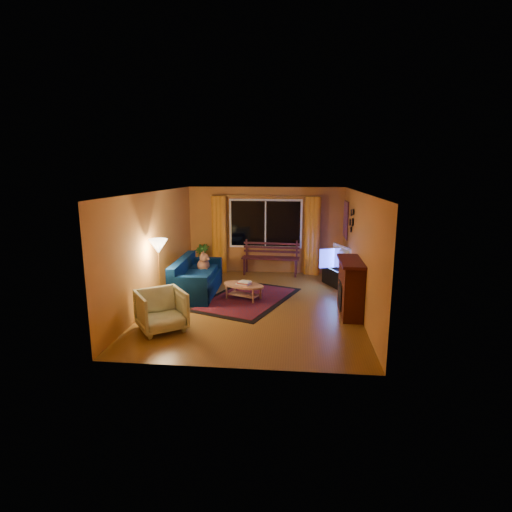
# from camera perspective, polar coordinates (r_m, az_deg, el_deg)

# --- Properties ---
(floor) EXTENTS (4.50, 6.00, 0.02)m
(floor) POSITION_cam_1_polar(r_m,az_deg,el_deg) (9.05, -0.20, -6.98)
(floor) COLOR brown
(floor) RESTS_ON ground
(ceiling) EXTENTS (4.50, 6.00, 0.02)m
(ceiling) POSITION_cam_1_polar(r_m,az_deg,el_deg) (8.57, -0.21, 9.18)
(ceiling) COLOR white
(ceiling) RESTS_ON ground
(wall_back) EXTENTS (4.50, 0.02, 2.50)m
(wall_back) POSITION_cam_1_polar(r_m,az_deg,el_deg) (11.68, 1.38, 3.70)
(wall_back) COLOR #BF7A37
(wall_back) RESTS_ON ground
(wall_left) EXTENTS (0.02, 6.00, 2.50)m
(wall_left) POSITION_cam_1_polar(r_m,az_deg,el_deg) (9.24, -14.29, 1.13)
(wall_left) COLOR #BF7A37
(wall_left) RESTS_ON ground
(wall_right) EXTENTS (0.02, 6.00, 2.50)m
(wall_right) POSITION_cam_1_polar(r_m,az_deg,el_deg) (8.77, 14.63, 0.56)
(wall_right) COLOR #BF7A37
(wall_right) RESTS_ON ground
(window) EXTENTS (2.00, 0.02, 1.30)m
(window) POSITION_cam_1_polar(r_m,az_deg,el_deg) (11.58, 1.36, 4.63)
(window) COLOR black
(window) RESTS_ON wall_back
(curtain_rod) EXTENTS (3.20, 0.03, 0.03)m
(curtain_rod) POSITION_cam_1_polar(r_m,az_deg,el_deg) (11.46, 1.36, 8.57)
(curtain_rod) COLOR #BF8C3F
(curtain_rod) RESTS_ON wall_back
(curtain_left) EXTENTS (0.36, 0.36, 2.24)m
(curtain_left) POSITION_cam_1_polar(r_m,az_deg,el_deg) (11.75, -5.26, 3.07)
(curtain_left) COLOR orange
(curtain_left) RESTS_ON ground
(curtain_right) EXTENTS (0.36, 0.36, 2.24)m
(curtain_right) POSITION_cam_1_polar(r_m,az_deg,el_deg) (11.54, 8.03, 2.83)
(curtain_right) COLOR orange
(curtain_right) RESTS_ON ground
(bench) EXTENTS (1.67, 0.58, 0.49)m
(bench) POSITION_cam_1_polar(r_m,az_deg,el_deg) (11.55, 2.08, -1.47)
(bench) COLOR #3A1419
(bench) RESTS_ON ground
(potted_plant) EXTENTS (0.61, 0.61, 0.84)m
(potted_plant) POSITION_cam_1_polar(r_m,az_deg,el_deg) (11.86, -7.76, -0.35)
(potted_plant) COLOR #235B1E
(potted_plant) RESTS_ON ground
(sofa) EXTENTS (0.99, 2.16, 0.86)m
(sofa) POSITION_cam_1_polar(r_m,az_deg,el_deg) (9.82, -8.44, -2.90)
(sofa) COLOR #041B46
(sofa) RESTS_ON ground
(dog) EXTENTS (0.50, 0.56, 0.51)m
(dog) POSITION_cam_1_polar(r_m,az_deg,el_deg) (10.20, -7.55, -0.86)
(dog) COLOR brown
(dog) RESTS_ON sofa
(armchair) EXTENTS (1.12, 1.11, 0.85)m
(armchair) POSITION_cam_1_polar(r_m,az_deg,el_deg) (7.72, -13.38, -7.30)
(armchair) COLOR beige
(armchair) RESTS_ON ground
(floor_lamp) EXTENTS (0.29, 0.29, 1.54)m
(floor_lamp) POSITION_cam_1_polar(r_m,az_deg,el_deg) (8.81, -13.61, -2.56)
(floor_lamp) COLOR #BF8C3F
(floor_lamp) RESTS_ON ground
(rug) EXTENTS (2.54, 3.11, 0.02)m
(rug) POSITION_cam_1_polar(r_m,az_deg,el_deg) (9.39, -1.27, -6.14)
(rug) COLOR #6D0B02
(rug) RESTS_ON ground
(coffee_table) EXTENTS (1.32, 1.32, 0.37)m
(coffee_table) POSITION_cam_1_polar(r_m,az_deg,el_deg) (9.33, -1.78, -5.14)
(coffee_table) COLOR #B77856
(coffee_table) RESTS_ON ground
(tv_console) EXTENTS (0.78, 1.13, 0.45)m
(tv_console) POSITION_cam_1_polar(r_m,az_deg,el_deg) (10.57, 11.64, -3.09)
(tv_console) COLOR black
(tv_console) RESTS_ON ground
(television) EXTENTS (0.51, 1.05, 0.62)m
(television) POSITION_cam_1_polar(r_m,az_deg,el_deg) (10.45, 11.76, -0.27)
(television) COLOR black
(television) RESTS_ON tv_console
(fireplace) EXTENTS (0.40, 1.20, 1.10)m
(fireplace) POSITION_cam_1_polar(r_m,az_deg,el_deg) (8.52, 13.38, -4.56)
(fireplace) COLOR maroon
(fireplace) RESTS_ON ground
(mirror_cluster) EXTENTS (0.06, 0.60, 0.56)m
(mirror_cluster) POSITION_cam_1_polar(r_m,az_deg,el_deg) (9.96, 13.42, 5.14)
(mirror_cluster) COLOR black
(mirror_cluster) RESTS_ON wall_right
(painting) EXTENTS (0.04, 0.76, 0.96)m
(painting) POSITION_cam_1_polar(r_m,az_deg,el_deg) (11.11, 12.69, 5.07)
(painting) COLOR #DD4532
(painting) RESTS_ON wall_right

